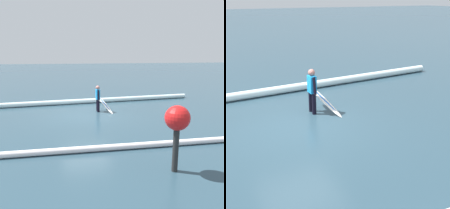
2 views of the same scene
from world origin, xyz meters
TOP-DOWN VIEW (x-y plane):
  - ground_plane at (0.00, 0.00)m, footprint 164.15×164.15m
  - surfer at (-0.83, -0.79)m, footprint 0.22×0.58m
  - surfboard at (-1.20, -0.79)m, footprint 0.77×1.71m

SIDE VIEW (x-z plane):
  - ground_plane at x=0.00m, z-range 0.00..0.00m
  - surfboard at x=-1.20m, z-range -0.02..0.83m
  - surfer at x=-0.83m, z-range 0.09..1.55m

